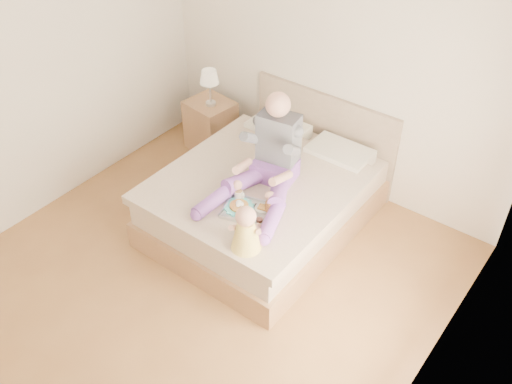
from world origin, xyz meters
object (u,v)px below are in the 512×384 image
Objects in this scene: nightstand at (211,125)px; adult at (269,162)px; bed at (269,195)px; tray at (248,209)px; baby at (246,231)px.

adult is (1.43, -0.82, 0.57)m from nightstand.
tray is (0.20, -0.58, 0.32)m from bed.
adult reaches higher than baby.
adult is at bearing 85.21° from tray.
baby is (0.26, -0.36, 0.14)m from tray.
baby is (0.46, -0.94, 0.46)m from bed.
bed is 1.15m from baby.
tray is at bearing 101.67° from baby.
tray reaches higher than nightstand.
tray is at bearing -71.18° from bed.
bed is 4.31× the size of tray.
adult reaches higher than bed.
nightstand is 2.42m from baby.
nightstand is at bearing 154.03° from bed.
bed is 3.55× the size of nightstand.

